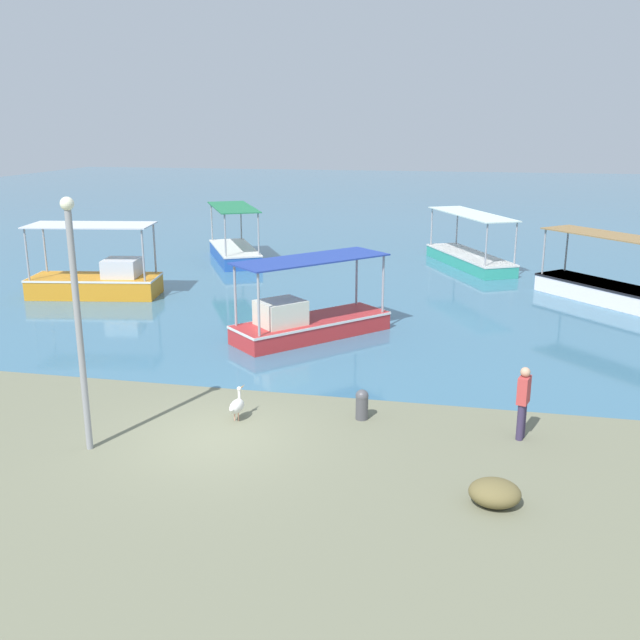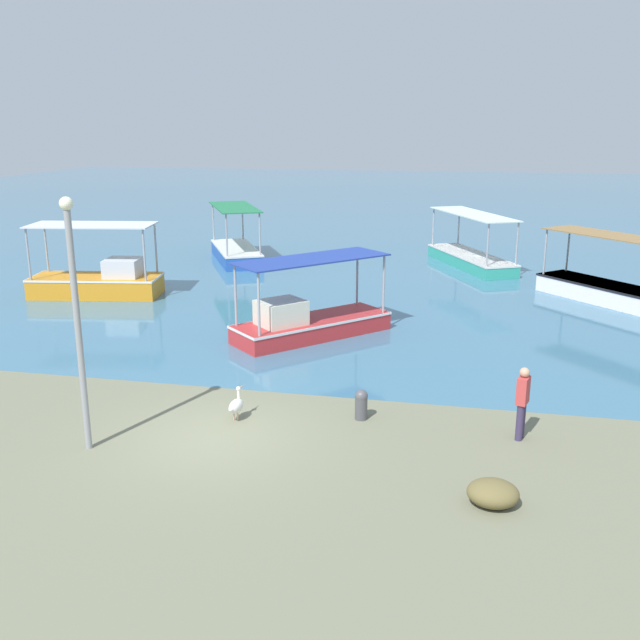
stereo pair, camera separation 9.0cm
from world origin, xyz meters
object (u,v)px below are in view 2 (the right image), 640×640
object	(u,v)px
mooring_bollard	(361,404)
lamp_post	(76,312)
fisherman_standing	(522,401)
fishing_boat_center	(307,320)
fishing_boat_outer	(471,256)
net_pile	(493,493)
fishing_boat_near_right	(618,291)
pelican	(236,405)
fishing_boat_near_left	(236,250)
fishing_boat_far_right	(100,280)

from	to	relation	value
mooring_bollard	lamp_post	bearing A→B (deg)	-153.31
fisherman_standing	fishing_boat_center	bearing A→B (deg)	134.10
fishing_boat_outer	net_pile	xyz separation A→B (m)	(0.62, -23.25, -0.25)
fishing_boat_near_right	fishing_boat_outer	world-z (taller)	fishing_boat_near_right
pelican	mooring_bollard	bearing A→B (deg)	13.17
fishing_boat_center	fishing_boat_near_left	bearing A→B (deg)	118.06
fishing_boat_far_right	fisherman_standing	bearing A→B (deg)	-33.42
pelican	net_pile	size ratio (longest dim) A/B	0.83
lamp_post	net_pile	world-z (taller)	lamp_post
fishing_boat_far_right	fishing_boat_center	xyz separation A→B (m)	(9.64, -3.96, -0.07)
mooring_bollard	fisherman_standing	distance (m)	3.71
fishing_boat_near_right	fisherman_standing	world-z (taller)	fishing_boat_near_right
fishing_boat_center	pelican	distance (m)	7.00
fishing_boat_center	lamp_post	size ratio (longest dim) A/B	0.94
fishing_boat_far_right	fishing_boat_near_right	size ratio (longest dim) A/B	0.88
fishing_boat_far_right	net_pile	xyz separation A→B (m)	(15.44, -13.73, -0.41)
fishing_boat_outer	lamp_post	world-z (taller)	lamp_post
fishing_boat_center	fishing_boat_outer	bearing A→B (deg)	69.00
fishing_boat_far_right	pelican	size ratio (longest dim) A/B	6.74
pelican	lamp_post	distance (m)	4.36
mooring_bollard	fishing_boat_center	bearing A→B (deg)	113.80
fishing_boat_near_left	lamp_post	xyz separation A→B (m)	(3.85, -21.58, 2.54)
pelican	fisherman_standing	xyz separation A→B (m)	(6.57, 0.34, 0.53)
fishing_boat_center	net_pile	xyz separation A→B (m)	(5.79, -9.77, -0.33)
fishing_boat_outer	fishing_boat_far_right	bearing A→B (deg)	-147.29
fishing_boat_near_right	pelican	distance (m)	17.62
fishing_boat_far_right	fishing_boat_near_left	distance (m)	9.01
fishing_boat_near_left	net_pile	xyz separation A→B (m)	(12.44, -22.23, -0.29)
fishing_boat_near_right	net_pile	world-z (taller)	fishing_boat_near_right
fishing_boat_center	fishing_boat_near_right	bearing A→B (deg)	32.00
fishing_boat_near_left	fisherman_standing	distance (m)	23.17
fishing_boat_outer	fishing_boat_center	size ratio (longest dim) A/B	1.30
fishing_boat_near_left	fishing_boat_center	size ratio (longest dim) A/B	1.13
fishing_boat_outer	pelican	distance (m)	21.15
mooring_bollard	fishing_boat_near_right	bearing A→B (deg)	58.34
fishing_boat_outer	mooring_bollard	size ratio (longest dim) A/B	8.99
fishing_boat_near_left	lamp_post	bearing A→B (deg)	-79.89
mooring_bollard	fisherman_standing	bearing A→B (deg)	-5.33
lamp_post	fisherman_standing	bearing A→B (deg)	14.92
net_pile	pelican	bearing A→B (deg)	154.85
fishing_boat_center	fisherman_standing	bearing A→B (deg)	-45.90
fishing_boat_near_right	net_pile	bearing A→B (deg)	-107.02
fishing_boat_far_right	pelican	bearing A→B (deg)	-49.01
fishing_boat_outer	fishing_boat_near_left	size ratio (longest dim) A/B	1.15
fishing_boat_near_left	lamp_post	size ratio (longest dim) A/B	1.07
fisherman_standing	pelican	bearing A→B (deg)	-177.05
fishing_boat_near_left	fisherman_standing	xyz separation A→B (m)	(13.09, -19.11, 0.37)
fisherman_standing	net_pile	bearing A→B (deg)	-101.89
fishing_boat_near_right	mooring_bollard	xyz separation A→B (m)	(-8.07, -13.10, -0.14)
fishing_boat_near_right	fishing_boat_far_right	bearing A→B (deg)	-172.16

